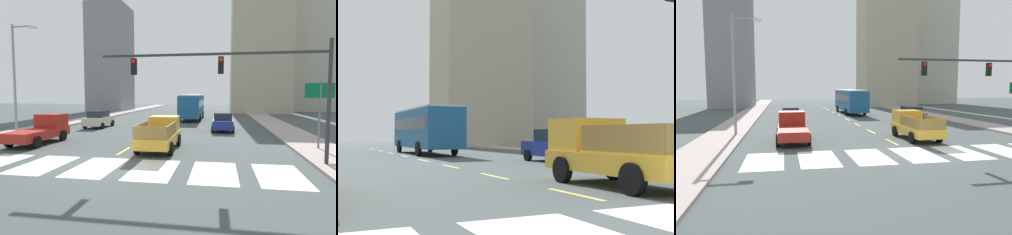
# 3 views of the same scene
# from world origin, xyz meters

# --- Properties ---
(ground_plane) EXTENTS (160.00, 160.00, 0.00)m
(ground_plane) POSITION_xyz_m (0.00, 0.00, 0.00)
(ground_plane) COLOR #424C4C
(sidewalk_right) EXTENTS (3.12, 110.00, 0.15)m
(sidewalk_right) POSITION_xyz_m (11.67, 18.00, 0.07)
(sidewalk_right) COLOR #A49692
(sidewalk_right) RESTS_ON ground
(sidewalk_left) EXTENTS (3.12, 110.00, 0.15)m
(sidewalk_left) POSITION_xyz_m (-11.67, 18.00, 0.07)
(sidewalk_left) COLOR #A49692
(sidewalk_left) RESTS_ON ground
(crosswalk_stripe_2) EXTENTS (1.99, 3.85, 0.01)m
(crosswalk_stripe_2) POSITION_xyz_m (-2.75, 0.00, 0.00)
(crosswalk_stripe_2) COLOR silver
(crosswalk_stripe_2) RESTS_ON ground
(crosswalk_stripe_3) EXTENTS (1.99, 3.85, 0.01)m
(crosswalk_stripe_3) POSITION_xyz_m (0.00, 0.00, 0.00)
(crosswalk_stripe_3) COLOR silver
(crosswalk_stripe_3) RESTS_ON ground
(crosswalk_stripe_4) EXTENTS (1.99, 3.85, 0.01)m
(crosswalk_stripe_4) POSITION_xyz_m (2.75, 0.00, 0.00)
(crosswalk_stripe_4) COLOR silver
(crosswalk_stripe_4) RESTS_ON ground
(crosswalk_stripe_5) EXTENTS (1.99, 3.85, 0.01)m
(crosswalk_stripe_5) POSITION_xyz_m (5.49, 0.00, 0.00)
(crosswalk_stripe_5) COLOR silver
(crosswalk_stripe_5) RESTS_ON ground
(crosswalk_stripe_6) EXTENTS (1.99, 3.85, 0.01)m
(crosswalk_stripe_6) POSITION_xyz_m (8.24, 0.00, 0.00)
(crosswalk_stripe_6) COLOR silver
(crosswalk_stripe_6) RESTS_ON ground
(lane_dash_0) EXTENTS (0.16, 2.40, 0.01)m
(lane_dash_0) POSITION_xyz_m (0.00, 4.00, 0.00)
(lane_dash_0) COLOR #D2C955
(lane_dash_0) RESTS_ON ground
(lane_dash_1) EXTENTS (0.16, 2.40, 0.01)m
(lane_dash_1) POSITION_xyz_m (0.00, 9.00, 0.00)
(lane_dash_1) COLOR #D2C955
(lane_dash_1) RESTS_ON ground
(lane_dash_2) EXTENTS (0.16, 2.40, 0.01)m
(lane_dash_2) POSITION_xyz_m (0.00, 14.00, 0.00)
(lane_dash_2) COLOR #D2C955
(lane_dash_2) RESTS_ON ground
(lane_dash_3) EXTENTS (0.16, 2.40, 0.01)m
(lane_dash_3) POSITION_xyz_m (0.00, 19.00, 0.00)
(lane_dash_3) COLOR #D2C955
(lane_dash_3) RESTS_ON ground
(lane_dash_4) EXTENTS (0.16, 2.40, 0.01)m
(lane_dash_4) POSITION_xyz_m (0.00, 24.00, 0.00)
(lane_dash_4) COLOR #D2C955
(lane_dash_4) RESTS_ON ground
(lane_dash_5) EXTENTS (0.16, 2.40, 0.01)m
(lane_dash_5) POSITION_xyz_m (0.00, 29.00, 0.00)
(lane_dash_5) COLOR #D2C955
(lane_dash_5) RESTS_ON ground
(lane_dash_6) EXTENTS (0.16, 2.40, 0.01)m
(lane_dash_6) POSITION_xyz_m (0.00, 34.00, 0.00)
(lane_dash_6) COLOR #D2C955
(lane_dash_6) RESTS_ON ground
(lane_dash_7) EXTENTS (0.16, 2.40, 0.01)m
(lane_dash_7) POSITION_xyz_m (0.00, 39.00, 0.00)
(lane_dash_7) COLOR #D2C955
(lane_dash_7) RESTS_ON ground
(pickup_stakebed) EXTENTS (2.18, 5.20, 1.96)m
(pickup_stakebed) POSITION_xyz_m (2.05, 5.13, 0.94)
(pickup_stakebed) COLOR gold
(pickup_stakebed) RESTS_ON ground
(pickup_dark) EXTENTS (2.18, 5.20, 1.96)m
(pickup_dark) POSITION_xyz_m (-6.63, 5.81, 0.92)
(pickup_dark) COLOR maroon
(pickup_dark) RESTS_ON ground
(city_bus) EXTENTS (2.72, 10.80, 3.32)m
(city_bus) POSITION_xyz_m (2.02, 26.40, 1.95)
(city_bus) COLOR #1B5384
(city_bus) RESTS_ON ground
(sedan_far) EXTENTS (2.02, 4.40, 1.72)m
(sedan_far) POSITION_xyz_m (-6.52, 15.41, 0.86)
(sedan_far) COLOR beige
(sedan_far) RESTS_ON ground
(sedan_near_left) EXTENTS (2.02, 4.40, 1.72)m
(sedan_near_left) POSITION_xyz_m (5.97, 14.70, 0.86)
(sedan_near_left) COLOR navy
(sedan_near_left) RESTS_ON ground
(traffic_signal_gantry) EXTENTS (11.18, 0.27, 6.00)m
(traffic_signal_gantry) POSITION_xyz_m (7.00, 1.99, 4.28)
(traffic_signal_gantry) COLOR #2D2D33
(traffic_signal_gantry) RESTS_ON ground
(direction_sign_green) EXTENTS (1.70, 0.12, 4.20)m
(direction_sign_green) POSITION_xyz_m (11.61, 6.20, 3.03)
(direction_sign_green) COLOR slate
(direction_sign_green) RESTS_ON ground
(streetlight_left) EXTENTS (2.20, 0.28, 9.00)m
(streetlight_left) POSITION_xyz_m (-10.65, 8.62, 4.97)
(streetlight_left) COLOR gray
(streetlight_left) RESTS_ON ground
(block_mid_left) EXTENTS (7.23, 8.94, 20.80)m
(block_mid_left) POSITION_xyz_m (-16.14, 43.89, 10.40)
(block_mid_left) COLOR gray
(block_mid_left) RESTS_ON ground
(block_mid_right) EXTENTS (10.13, 7.83, 22.20)m
(block_mid_right) POSITION_xyz_m (12.65, 42.56, 11.10)
(block_mid_right) COLOR #ABA187
(block_mid_right) RESTS_ON ground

